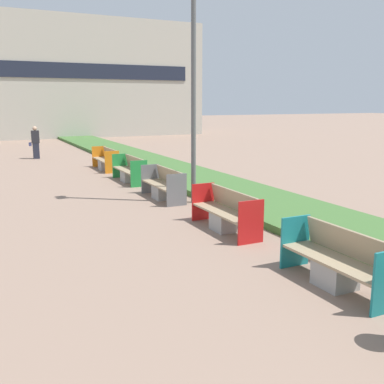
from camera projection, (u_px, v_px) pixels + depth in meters
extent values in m
cube|color=#426B33|center=(293.00, 213.00, 11.81)|extent=(2.80, 120.00, 0.18)
cube|color=#B2AD9E|center=(76.00, 79.00, 38.28)|extent=(21.66, 5.03, 9.75)
cube|color=#1E2333|center=(82.00, 71.00, 35.92)|extent=(18.19, 0.08, 1.20)
cube|color=#9E9B96|center=(335.00, 275.00, 7.28)|extent=(0.52, 0.60, 0.42)
cube|color=tan|center=(336.00, 261.00, 7.23)|extent=(0.58, 2.04, 0.05)
cube|color=tan|center=(350.00, 243.00, 7.30)|extent=(0.14, 1.95, 0.48)
cube|color=#197A7F|center=(295.00, 241.00, 8.14)|extent=(0.62, 0.04, 0.94)
cube|color=#9E9B96|center=(225.00, 222.00, 10.46)|extent=(0.52, 0.60, 0.42)
cube|color=tan|center=(225.00, 212.00, 10.41)|extent=(0.58, 2.17, 0.05)
cube|color=tan|center=(235.00, 200.00, 10.48)|extent=(0.14, 2.08, 0.48)
cube|color=red|center=(251.00, 222.00, 9.43)|extent=(0.62, 0.04, 0.94)
cube|color=red|center=(203.00, 202.00, 11.38)|extent=(0.62, 0.04, 0.94)
cube|color=#9E9B96|center=(163.00, 192.00, 13.86)|extent=(0.52, 0.60, 0.42)
cube|color=tan|center=(163.00, 185.00, 13.81)|extent=(0.58, 2.11, 0.05)
cube|color=tan|center=(171.00, 176.00, 13.87)|extent=(0.14, 2.03, 0.48)
cube|color=slate|center=(177.00, 190.00, 12.85)|extent=(0.62, 0.04, 0.94)
cube|color=slate|center=(150.00, 179.00, 14.75)|extent=(0.62, 0.04, 0.94)
cube|color=#9E9B96|center=(129.00, 176.00, 16.81)|extent=(0.52, 0.60, 0.42)
cube|color=tan|center=(129.00, 170.00, 16.77)|extent=(0.58, 2.24, 0.05)
cube|color=tan|center=(136.00, 163.00, 16.83)|extent=(0.14, 2.15, 0.48)
cube|color=#238C3D|center=(139.00, 174.00, 15.75)|extent=(0.62, 0.04, 0.94)
cube|color=#238C3D|center=(120.00, 166.00, 17.77)|extent=(0.62, 0.04, 0.94)
cube|color=#9E9B96|center=(105.00, 165.00, 19.80)|extent=(0.52, 0.60, 0.42)
cube|color=tan|center=(105.00, 160.00, 19.76)|extent=(0.58, 2.19, 0.05)
cube|color=tan|center=(111.00, 154.00, 19.82)|extent=(0.14, 2.10, 0.48)
cube|color=orange|center=(112.00, 162.00, 18.77)|extent=(0.62, 0.04, 0.94)
cube|color=orange|center=(99.00, 156.00, 20.73)|extent=(0.62, 0.04, 0.94)
cylinder|color=#56595B|center=(194.00, 69.00, 12.66)|extent=(0.14, 0.14, 7.75)
cube|color=#232633|center=(36.00, 151.00, 23.57)|extent=(0.30, 0.22, 0.82)
cube|color=#232328|center=(35.00, 137.00, 23.43)|extent=(0.38, 0.24, 0.66)
sphere|color=tan|center=(35.00, 128.00, 23.34)|extent=(0.23, 0.23, 0.23)
cube|color=navy|center=(30.00, 144.00, 23.38)|extent=(0.12, 0.20, 0.18)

